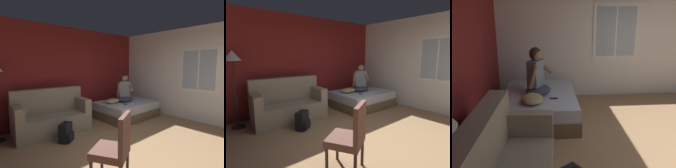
{
  "view_description": "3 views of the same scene",
  "coord_description": "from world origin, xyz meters",
  "views": [
    {
      "loc": [
        -2.38,
        -1.59,
        1.6
      ],
      "look_at": [
        0.95,
        2.09,
        1.08
      ],
      "focal_mm": 28.0,
      "sensor_mm": 36.0,
      "label": 1
    },
    {
      "loc": [
        -2.38,
        -1.59,
        1.6
      ],
      "look_at": [
        0.27,
        1.7,
        0.9
      ],
      "focal_mm": 28.0,
      "sensor_mm": 36.0,
      "label": 2
    },
    {
      "loc": [
        -3.1,
        2.01,
        2.14
      ],
      "look_at": [
        0.78,
        1.71,
        0.9
      ],
      "focal_mm": 42.0,
      "sensor_mm": 36.0,
      "label": 3
    }
  ],
  "objects": [
    {
      "name": "wall_side_with_window",
      "position": [
        2.77,
        0.0,
        1.35
      ],
      "size": [
        0.19,
        7.47,
        2.7
      ],
      "color": "silver",
      "rests_on": "ground"
    },
    {
      "name": "bed",
      "position": [
        1.55,
        2.11,
        0.24
      ],
      "size": [
        1.77,
        1.37,
        0.48
      ],
      "color": "brown",
      "rests_on": "ground"
    },
    {
      "name": "person_seated",
      "position": [
        1.52,
        2.15,
        0.84
      ],
      "size": [
        0.67,
        0.63,
        0.88
      ],
      "color": "#383D51",
      "rests_on": "bed"
    },
    {
      "name": "throw_pillow",
      "position": [
        1.09,
        2.22,
        0.55
      ],
      "size": [
        0.53,
        0.43,
        0.14
      ],
      "primitive_type": "ellipsoid",
      "rotation": [
        0.0,
        0.0,
        0.15
      ],
      "color": "tan",
      "rests_on": "bed"
    },
    {
      "name": "cell_phone",
      "position": [
        1.25,
        1.86,
        0.48
      ],
      "size": [
        0.07,
        0.14,
        0.01
      ],
      "primitive_type": "cube",
      "rotation": [
        0.0,
        0.0,
        0.0
      ],
      "color": "black",
      "rests_on": "bed"
    }
  ]
}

